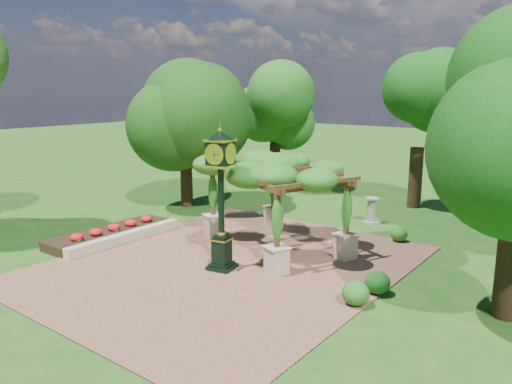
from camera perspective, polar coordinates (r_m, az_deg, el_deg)
The scene contains 13 objects.
ground at distance 15.84m, azimuth -5.56°, elevation -9.31°, with size 120.00×120.00×0.00m, color #1E4714.
brick_plaza at distance 16.53m, azimuth -3.18°, elevation -8.27°, with size 10.00×12.00×0.04m, color brown.
border_wall at distance 19.34m, azimuth -14.65°, elevation -5.08°, with size 0.35×5.00×0.40m, color #C6B793.
flower_bed at distance 20.03m, azimuth -16.25°, elevation -4.64°, with size 1.50×5.00×0.36m, color red.
pedestal_clock at distance 15.41m, azimuth -4.04°, elevation 0.48°, with size 1.03×1.03×4.46m.
pergola at distance 17.60m, azimuth 2.22°, elevation 2.15°, with size 6.15×5.07×3.33m.
sundial at distance 21.82m, azimuth 13.04°, elevation -2.27°, with size 0.72×0.72×1.13m.
shrub_front at distance 13.72m, azimuth 11.32°, elevation -11.26°, with size 0.73×0.73×0.66m, color #235A19.
shrub_mid at distance 14.57m, azimuth 13.71°, elevation -10.02°, with size 0.71×0.71×0.64m, color #175016.
shrub_back at distance 19.50m, azimuth 16.02°, elevation -4.62°, with size 0.64×0.64×0.58m, color #27631C.
tree_west_near at distance 24.10m, azimuth -8.19°, elevation 9.36°, with size 4.33×4.33×6.83m.
tree_west_far at distance 28.53m, azimuth 2.22°, elevation 9.43°, with size 3.45×3.45×6.58m.
tree_north at distance 24.83m, azimuth 18.29°, elevation 9.97°, with size 3.70×3.70×7.50m.
Camera 1 is at (10.11, -10.78, 5.70)m, focal length 35.00 mm.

